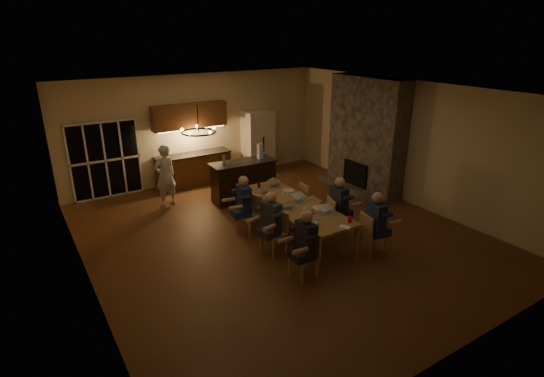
{
  "coord_description": "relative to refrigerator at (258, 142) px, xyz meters",
  "views": [
    {
      "loc": [
        -4.76,
        -7.24,
        4.36
      ],
      "look_at": [
        0.0,
        0.3,
        1.02
      ],
      "focal_mm": 28.0,
      "sensor_mm": 36.0,
      "label": 1
    }
  ],
  "objects": [
    {
      "name": "floor",
      "position": [
        -1.9,
        -4.15,
        -1.0
      ],
      "size": [
        9.0,
        9.0,
        0.0
      ],
      "primitive_type": "plane",
      "color": "brown",
      "rests_on": "ground"
    },
    {
      "name": "back_wall",
      "position": [
        -1.9,
        0.37,
        0.6
      ],
      "size": [
        8.0,
        0.04,
        3.2
      ],
      "primitive_type": "cube",
      "color": "beige",
      "rests_on": "ground"
    },
    {
      "name": "left_wall",
      "position": [
        -5.92,
        -4.15,
        0.6
      ],
      "size": [
        0.04,
        9.0,
        3.2
      ],
      "primitive_type": "cube",
      "color": "beige",
      "rests_on": "ground"
    },
    {
      "name": "right_wall",
      "position": [
        2.12,
        -4.15,
        0.6
      ],
      "size": [
        0.04,
        9.0,
        3.2
      ],
      "primitive_type": "cube",
      "color": "beige",
      "rests_on": "ground"
    },
    {
      "name": "ceiling",
      "position": [
        -1.9,
        -4.15,
        2.22
      ],
      "size": [
        8.0,
        9.0,
        0.04
      ],
      "primitive_type": "cube",
      "color": "white",
      "rests_on": "back_wall"
    },
    {
      "name": "french_doors",
      "position": [
        -4.6,
        0.32,
        0.05
      ],
      "size": [
        1.86,
        0.08,
        2.1
      ],
      "primitive_type": "cube",
      "color": "black",
      "rests_on": "ground"
    },
    {
      "name": "fireplace",
      "position": [
        1.8,
        -2.95,
        0.6
      ],
      "size": [
        0.58,
        2.5,
        3.2
      ],
      "primitive_type": "cube",
      "color": "#73675A",
      "rests_on": "ground"
    },
    {
      "name": "kitchenette",
      "position": [
        -2.2,
        0.05,
        0.2
      ],
      "size": [
        2.24,
        0.68,
        2.4
      ],
      "primitive_type": null,
      "color": "brown",
      "rests_on": "ground"
    },
    {
      "name": "refrigerator",
      "position": [
        0.0,
        0.0,
        0.0
      ],
      "size": [
        0.9,
        0.68,
        2.0
      ],
      "primitive_type": "cube",
      "color": "beige",
      "rests_on": "ground"
    },
    {
      "name": "dining_table",
      "position": [
        -1.64,
        -4.32,
        -0.62
      ],
      "size": [
        1.1,
        3.17,
        0.75
      ],
      "primitive_type": "cube",
      "color": "#A57442",
      "rests_on": "ground"
    },
    {
      "name": "bar_island",
      "position": [
        -1.55,
        -1.86,
        -0.46
      ],
      "size": [
        1.8,
        0.75,
        1.08
      ],
      "primitive_type": "cube",
      "rotation": [
        0.0,
        0.0,
        -0.04
      ],
      "color": "black",
      "rests_on": "ground"
    },
    {
      "name": "chair_left_near",
      "position": [
        -2.49,
        -5.87,
        -0.55
      ],
      "size": [
        0.47,
        0.47,
        0.89
      ],
      "primitive_type": null,
      "rotation": [
        0.0,
        0.0,
        -1.5
      ],
      "color": "tan",
      "rests_on": "ground"
    },
    {
      "name": "chair_left_mid",
      "position": [
        -2.45,
        -4.79,
        -0.55
      ],
      "size": [
        0.51,
        0.51,
        0.89
      ],
      "primitive_type": null,
      "rotation": [
        0.0,
        0.0,
        -1.39
      ],
      "color": "tan",
      "rests_on": "ground"
    },
    {
      "name": "chair_left_far",
      "position": [
        -2.45,
        -3.75,
        -0.55
      ],
      "size": [
        0.55,
        0.55,
        0.89
      ],
      "primitive_type": null,
      "rotation": [
        0.0,
        0.0,
        -1.26
      ],
      "color": "tan",
      "rests_on": "ground"
    },
    {
      "name": "chair_right_near",
      "position": [
        -0.72,
        -5.89,
        -0.55
      ],
      "size": [
        0.51,
        0.51,
        0.89
      ],
      "primitive_type": null,
      "rotation": [
        0.0,
        0.0,
        1.4
      ],
      "color": "tan",
      "rests_on": "ground"
    },
    {
      "name": "chair_right_mid",
      "position": [
        -0.77,
        -4.86,
        -0.55
      ],
      "size": [
        0.55,
        0.55,
        0.89
      ],
      "primitive_type": null,
      "rotation": [
        0.0,
        0.0,
        1.28
      ],
      "color": "tan",
      "rests_on": "ground"
    },
    {
      "name": "chair_right_far",
      "position": [
        -0.71,
        -3.74,
        -0.55
      ],
      "size": [
        0.47,
        0.47,
        0.89
      ],
      "primitive_type": null,
      "rotation": [
        0.0,
        0.0,
        1.49
      ],
      "color": "tan",
      "rests_on": "ground"
    },
    {
      "name": "person_left_near",
      "position": [
        -2.5,
        -5.94,
        -0.31
      ],
      "size": [
        0.62,
        0.62,
        1.38
      ],
      "primitive_type": null,
      "rotation": [
        0.0,
        0.0,
        -1.61
      ],
      "color": "#262731",
      "rests_on": "ground"
    },
    {
      "name": "person_right_near",
      "position": [
        -0.77,
        -5.96,
        -0.31
      ],
      "size": [
        0.68,
        0.68,
        1.38
      ],
      "primitive_type": null,
      "rotation": [
        0.0,
        0.0,
        1.43
      ],
      "color": "navy",
      "rests_on": "ground"
    },
    {
      "name": "person_left_mid",
      "position": [
        -2.53,
        -4.81,
        -0.31
      ],
      "size": [
        0.7,
        0.7,
        1.38
      ],
      "primitive_type": null,
      "rotation": [
        0.0,
        0.0,
        -1.38
      ],
      "color": "#373C41",
      "rests_on": "ground"
    },
    {
      "name": "person_right_mid",
      "position": [
        -0.8,
        -4.86,
        -0.31
      ],
      "size": [
        0.65,
        0.65,
        1.38
      ],
      "primitive_type": null,
      "rotation": [
        0.0,
        0.0,
        1.49
      ],
      "color": "#262731",
      "rests_on": "ground"
    },
    {
      "name": "person_left_far",
      "position": [
        -2.53,
        -3.68,
        -0.31
      ],
      "size": [
        0.68,
        0.68,
        1.38
      ],
      "primitive_type": null,
      "rotation": [
        0.0,
        0.0,
        -1.72
      ],
      "color": "navy",
      "rests_on": "ground"
    },
    {
      "name": "standing_person",
      "position": [
        -3.45,
        -1.12,
        -0.18
      ],
      "size": [
        0.67,
        0.51,
        1.64
      ],
      "primitive_type": "imported",
      "rotation": [
        0.0,
        0.0,
        3.36
      ],
      "color": "silver",
      "rests_on": "ground"
    },
    {
      "name": "chandelier",
      "position": [
        -3.97,
        -4.81,
        1.75
      ],
      "size": [
        0.59,
        0.59,
        0.03
      ],
      "primitive_type": "torus",
      "color": "black",
      "rests_on": "ceiling"
    },
    {
      "name": "laptop_a",
      "position": [
        -1.94,
        -5.3,
        -0.14
      ],
      "size": [
        0.41,
        0.38,
        0.23
      ],
      "primitive_type": null,
      "rotation": [
        0.0,
        0.0,
        2.73
      ],
      "color": "silver",
      "rests_on": "dining_table"
    },
    {
      "name": "laptop_b",
      "position": [
        -1.33,
        -5.2,
        -0.14
      ],
      "size": [
        0.35,
        0.32,
        0.23
      ],
      "primitive_type": null,
      "rotation": [
        0.0,
        0.0,
        0.12
      ],
      "color": "silver",
      "rests_on": "dining_table"
    },
    {
      "name": "laptop_c",
      "position": [
        -1.87,
        -4.32,
        -0.14
      ],
      "size": [
        0.39,
        0.36,
        0.23
      ],
      "primitive_type": null,
      "rotation": [
        0.0,
        0.0,
        2.83
      ],
      "color": "silver",
      "rests_on": "dining_table"
    },
    {
      "name": "laptop_d",
      "position": [
        -1.41,
        -4.32,
        -0.14
      ],
      "size": [
        0.37,
        0.34,
        0.23
      ],
      "primitive_type": null,
      "rotation": [
        0.0,
        0.0,
        0.19
      ],
      "color": "silver",
      "rests_on": "dining_table"
    },
    {
      "name": "laptop_e",
      "position": [
        -1.83,
        -3.28,
        -0.14
      ],
      "size": [
        0.33,
        0.29,
        0.23
      ],
      "primitive_type": null,
      "rotation": [
        0.0,
        0.0,
        3.19
      ],
      "color": "silver",
      "rests_on": "dining_table"
    },
    {
      "name": "laptop_f",
      "position": [
        -1.33,
        -3.19,
        -0.14
      ],
      "size": [
        0.41,
        0.4,
        0.23
      ],
      "primitive_type": null,
      "rotation": [
        0.0,
        0.0,
        0.49
      ],
      "color": "silver",
      "rests_on": "dining_table"
    },
    {
      "name": "mug_front",
      "position": [
        -1.7,
        -4.83,
        -0.2
      ],
      "size": [
        0.07,
        0.07,
        0.1
      ],
      "primitive_type": "cylinder",
      "color": "white",
      "rests_on": "dining_table"
    },
    {
      "name": "mug_mid",
      "position": [
        -1.49,
        -3.71,
        -0.2
      ],
      "size": [
        0.07,
        0.07,
        0.1
      ],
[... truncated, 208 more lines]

